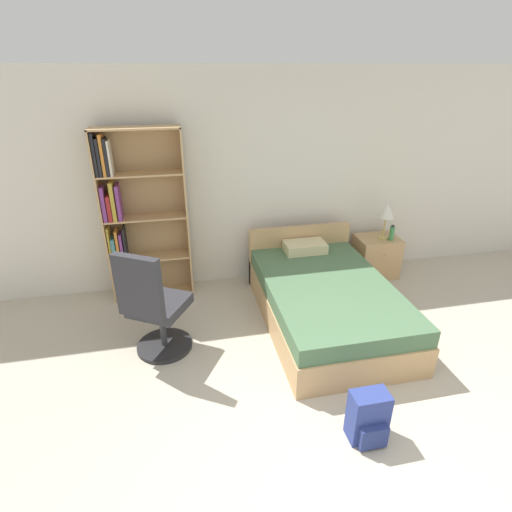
% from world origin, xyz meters
% --- Properties ---
extents(ground_plane, '(14.00, 14.00, 0.00)m').
position_xyz_m(ground_plane, '(0.00, 0.00, 0.00)').
color(ground_plane, '#BCB29E').
extents(wall_back, '(9.00, 0.06, 2.60)m').
position_xyz_m(wall_back, '(0.00, 3.23, 1.30)').
color(wall_back, silver).
rests_on(wall_back, ground_plane).
extents(bookshelf, '(0.94, 0.27, 2.00)m').
position_xyz_m(bookshelf, '(-1.59, 3.00, 0.96)').
color(bookshelf, tan).
rests_on(bookshelf, ground_plane).
extents(bed, '(1.30, 2.09, 0.76)m').
position_xyz_m(bed, '(0.39, 2.04, 0.26)').
color(bed, tan).
rests_on(bed, ground_plane).
extents(office_chair, '(0.68, 0.72, 1.15)m').
position_xyz_m(office_chair, '(-1.40, 1.81, 0.52)').
color(office_chair, '#232326').
rests_on(office_chair, ground_plane).
extents(nightstand, '(0.54, 0.45, 0.54)m').
position_xyz_m(nightstand, '(1.45, 2.90, 0.27)').
color(nightstand, tan).
rests_on(nightstand, ground_plane).
extents(table_lamp, '(0.20, 0.20, 0.48)m').
position_xyz_m(table_lamp, '(1.49, 2.87, 0.91)').
color(table_lamp, tan).
rests_on(table_lamp, nightstand).
extents(water_bottle, '(0.06, 0.06, 0.20)m').
position_xyz_m(water_bottle, '(1.57, 2.80, 0.64)').
color(water_bottle, '#3F8C4C').
rests_on(water_bottle, nightstand).
extents(backpack_blue, '(0.28, 0.23, 0.42)m').
position_xyz_m(backpack_blue, '(0.16, 0.47, 0.20)').
color(backpack_blue, navy).
rests_on(backpack_blue, ground_plane).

